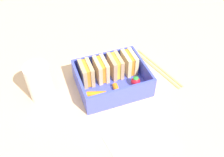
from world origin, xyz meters
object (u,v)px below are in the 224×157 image
Objects in this scene: sandwich_center_left at (101,70)px; carrot_stick_far_left at (96,94)px; sandwich_center_right at (129,63)px; folded_napkin at (141,141)px; sandwich_left at (86,73)px; sandwich_center at (115,66)px; carrot_stick_left at (117,89)px; chopstick_pair at (157,67)px; strawberry_far_left at (136,81)px; drinking_glass at (40,82)px.

carrot_stick_far_left is (-3.30, -6.03, -2.06)cm from sandwich_center_left.
folded_napkin is (-5.97, -20.79, -3.84)cm from sandwich_center_right.
sandwich_center is (7.93, 0.00, 0.00)cm from sandwich_left.
carrot_stick_left is at bearing -1.90° from carrot_stick_far_left.
sandwich_center_right reaches higher than folded_napkin.
chopstick_pair is (19.80, 5.14, -1.63)cm from carrot_stick_far_left.
sandwich_left is at bearing 153.46° from strawberry_far_left.
folded_napkin is (1.96, -20.79, -3.84)cm from sandwich_center_left.
sandwich_center is 1.53× the size of carrot_stick_left.
chopstick_pair is (14.36, 5.32, -1.52)cm from carrot_stick_left.
sandwich_center_left reaches higher than chopstick_pair.
sandwich_center reaches higher than carrot_stick_left.
sandwich_center_right is 9.37cm from chopstick_pair.
sandwich_center_left is 0.41× the size of folded_napkin.
sandwich_left is 11.90cm from sandwich_center_right.
drinking_glass is (-23.07, 5.79, 2.33)cm from strawberry_far_left.
sandwich_left is 12.78cm from strawberry_far_left.
carrot_stick_left is at bearing 89.31° from folded_napkin.
drinking_glass reaches higher than chopstick_pair.
sandwich_center is 0.58× the size of drinking_glass.
sandwich_center is 9.66cm from carrot_stick_far_left.
carrot_stick_left is at bearing -19.53° from drinking_glass.
chopstick_pair is (16.50, -0.89, -3.69)cm from sandwich_center_left.
carrot_stick_left is (6.11, -6.21, -2.16)cm from sandwich_left.
strawberry_far_left is (3.43, -5.67, -1.50)cm from sandwich_center.
chopstick_pair is at bearing -4.04° from sandwich_center.
sandwich_left reaches higher than chopstick_pair.
sandwich_left is 7.93cm from sandwich_center.
sandwich_center is at bearing 121.12° from strawberry_far_left.
sandwich_left is 0.31× the size of chopstick_pair.
sandwich_center is 6.82cm from carrot_stick_left.
folded_napkin is (-0.18, -14.58, -1.67)cm from carrot_stick_left.
carrot_stick_left is 1.23× the size of strawberry_far_left.
chopstick_pair is at bearing 53.85° from folded_napkin.
carrot_stick_far_left is 15.77cm from folded_napkin.
sandwich_center is 1.88× the size of strawberry_far_left.
drinking_glass reaches higher than folded_napkin.
sandwich_center_left is 3.97cm from sandwich_center.
sandwich_left is 1.17× the size of carrot_stick_far_left.
sandwich_center_left is 1.53× the size of carrot_stick_left.
carrot_stick_left is 0.20× the size of chopstick_pair.
folded_napkin is at bearing -95.50° from sandwich_center.
chopstick_pair is (9.11, 4.79, -2.19)cm from strawberry_far_left.
sandwich_center_left is at bearing 180.00° from sandwich_center.
sandwich_center is 0.41× the size of folded_napkin.
carrot_stick_left is at bearing -70.98° from sandwich_center_left.
chopstick_pair is at bearing 20.33° from carrot_stick_left.
sandwich_left is 1.88× the size of strawberry_far_left.
carrot_stick_left is at bearing -106.40° from sandwich_center.
carrot_stick_far_left is at bearing 178.10° from carrot_stick_left.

